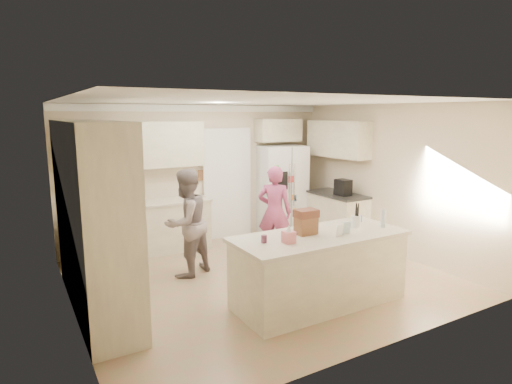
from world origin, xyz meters
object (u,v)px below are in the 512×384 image
island_base (319,271)px  refrigerator (282,190)px  tissue_box (289,237)px  teen_boy (186,223)px  coffee_maker (343,187)px  dollhouse_body (306,226)px  teen_girl (275,212)px  utensil_crock (356,221)px

island_base → refrigerator: bearing=64.8°
tissue_box → teen_boy: (-0.56, 1.89, -0.18)m
coffee_maker → teen_boy: bearing=-178.0°
dollhouse_body → coffee_maker: bearing=39.3°
refrigerator → teen_boy: bearing=-145.5°
island_base → tissue_box: (-0.55, -0.10, 0.56)m
tissue_box → teen_girl: size_ratio=0.09×
island_base → teen_boy: bearing=121.8°
refrigerator → island_base: size_ratio=0.82×
teen_boy → island_base: bearing=96.8°
utensil_crock → dollhouse_body: 0.80m
island_base → teen_boy: 2.14m
refrigerator → island_base: 3.43m
utensil_crock → dollhouse_body: dollhouse_body is taller
teen_boy → teen_girl: (1.61, 0.06, -0.03)m
island_base → utensil_crock: size_ratio=14.67×
coffee_maker → teen_girl: teen_girl is taller
island_base → utensil_crock: bearing=4.4°
island_base → teen_girl: teen_girl is taller
refrigerator → tissue_box: 3.75m
refrigerator → teen_boy: refrigerator is taller
tissue_box → dollhouse_body: size_ratio=0.54×
utensil_crock → dollhouse_body: (-0.80, 0.05, 0.04)m
tissue_box → utensil_crock: bearing=7.1°
refrigerator → teen_girl: refrigerator is taller
tissue_box → island_base: bearing=10.3°
island_base → coffee_maker: bearing=42.8°
coffee_maker → utensil_crock: size_ratio=2.00×
island_base → dollhouse_body: bearing=146.3°
tissue_box → dollhouse_body: (0.40, 0.20, 0.04)m
island_base → dollhouse_body: (-0.15, 0.10, 0.60)m
coffee_maker → utensil_crock: 2.32m
refrigerator → teen_boy: size_ratio=1.10×
island_base → utensil_crock: (0.65, 0.05, 0.56)m
dollhouse_body → teen_girl: (0.65, 1.75, -0.25)m
refrigerator → tissue_box: bearing=-114.3°
utensil_crock → tissue_box: utensil_crock is taller
teen_girl → refrigerator: bearing=-84.5°
utensil_crock → tissue_box: size_ratio=1.07×
teen_boy → refrigerator: bearing=-178.4°
refrigerator → coffee_maker: bearing=-55.0°
coffee_maker → island_base: bearing=-137.2°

